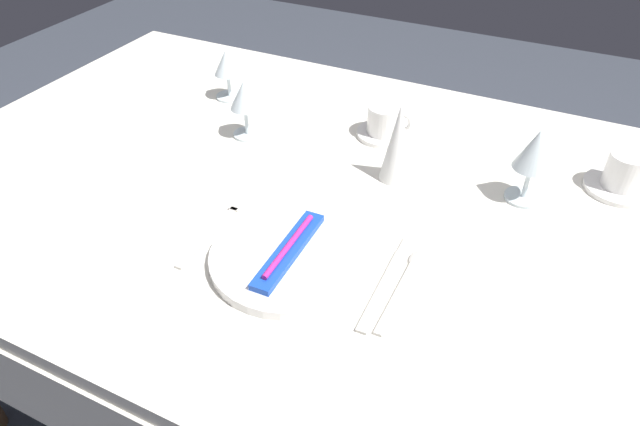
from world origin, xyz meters
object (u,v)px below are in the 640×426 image
object	(u,v)px
fork_outer	(216,228)
coffee_cup_right	(386,119)
wine_glass_left	(227,66)
napkin_folded	(398,143)
dinner_plate	(289,257)
wine_glass_centre	(244,99)
toothbrush_package	(289,250)
wine_glass_right	(535,153)
coffee_cup_left	(626,170)
dinner_knife	(385,284)
spoon_soup	(406,280)

from	to	relation	value
fork_outer	coffee_cup_right	size ratio (longest dim) A/B	2.07
wine_glass_left	napkin_folded	distance (m)	0.53
dinner_plate	coffee_cup_right	size ratio (longest dim) A/B	2.62
wine_glass_left	napkin_folded	xyz separation A→B (m)	(0.51, -0.16, -0.00)
dinner_plate	wine_glass_centre	world-z (taller)	wine_glass_centre
dinner_plate	fork_outer	bearing A→B (deg)	174.14
toothbrush_package	wine_glass_right	size ratio (longest dim) A/B	1.38
coffee_cup_left	wine_glass_left	bearing A→B (deg)	179.97
wine_glass_left	napkin_folded	bearing A→B (deg)	-17.47
fork_outer	dinner_knife	size ratio (longest dim) A/B	0.91
fork_outer	napkin_folded	bearing A→B (deg)	51.74
toothbrush_package	coffee_cup_right	bearing A→B (deg)	90.53
spoon_soup	coffee_cup_left	size ratio (longest dim) A/B	2.09
wine_glass_right	napkin_folded	bearing A→B (deg)	-170.39
fork_outer	wine_glass_centre	xyz separation A→B (m)	(-0.13, 0.32, 0.09)
toothbrush_package	wine_glass_centre	bearing A→B (deg)	131.03
fork_outer	coffee_cup_left	world-z (taller)	coffee_cup_left
spoon_soup	toothbrush_package	bearing A→B (deg)	-168.23
wine_glass_left	dinner_knife	bearing A→B (deg)	-37.37
wine_glass_centre	dinner_plate	bearing A→B (deg)	-48.97
coffee_cup_left	dinner_knife	bearing A→B (deg)	-125.53
fork_outer	spoon_soup	size ratio (longest dim) A/B	1.05
dinner_plate	coffee_cup_left	world-z (taller)	coffee_cup_left
spoon_soup	wine_glass_left	size ratio (longest dim) A/B	1.63
coffee_cup_right	wine_glass_left	distance (m)	0.43
dinner_plate	coffee_cup_left	size ratio (longest dim) A/B	2.78
coffee_cup_left	wine_glass_left	xyz separation A→B (m)	(-0.93, 0.00, 0.04)
spoon_soup	coffee_cup_left	xyz separation A→B (m)	(0.30, 0.43, 0.04)
wine_glass_right	dinner_knife	bearing A→B (deg)	-114.88
dinner_plate	wine_glass_right	size ratio (longest dim) A/B	1.79
fork_outer	napkin_folded	distance (m)	0.39
dinner_knife	wine_glass_left	size ratio (longest dim) A/B	1.88
dinner_plate	fork_outer	distance (m)	0.16
toothbrush_package	dinner_knife	size ratio (longest dim) A/B	0.89
toothbrush_package	wine_glass_centre	distance (m)	0.44
dinner_knife	dinner_plate	bearing A→B (deg)	-173.75
spoon_soup	wine_glass_centre	distance (m)	0.57
toothbrush_package	napkin_folded	size ratio (longest dim) A/B	1.25
wine_glass_centre	coffee_cup_right	bearing A→B (deg)	25.80
coffee_cup_right	wine_glass_right	xyz separation A→B (m)	(0.33, -0.11, 0.06)
wine_glass_centre	wine_glass_right	bearing A→B (deg)	2.58
coffee_cup_left	wine_glass_right	bearing A→B (deg)	-145.40
toothbrush_package	wine_glass_right	distance (m)	0.49
wine_glass_right	napkin_folded	distance (m)	0.26
dinner_knife	spoon_soup	distance (m)	0.04
dinner_plate	toothbrush_package	size ratio (longest dim) A/B	1.30
coffee_cup_right	napkin_folded	bearing A→B (deg)	-62.38
wine_glass_right	coffee_cup_right	bearing A→B (deg)	161.67
dinner_plate	spoon_soup	world-z (taller)	dinner_plate
dinner_knife	wine_glass_right	distance (m)	0.39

